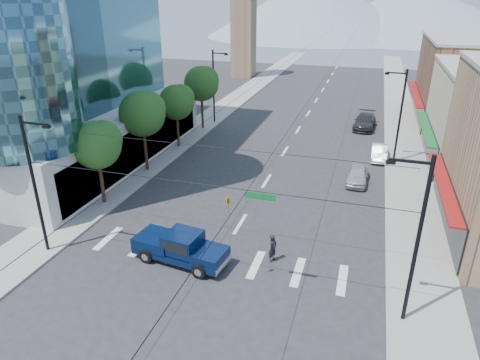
{
  "coord_description": "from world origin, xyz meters",
  "views": [
    {
      "loc": [
        7.88,
        -19.7,
        15.35
      ],
      "look_at": [
        -0.32,
        7.02,
        3.0
      ],
      "focal_mm": 32.0,
      "sensor_mm": 36.0,
      "label": 1
    }
  ],
  "objects": [
    {
      "name": "lamp_pole_ne",
      "position": [
        10.67,
        22.0,
        4.94
      ],
      "size": [
        2.0,
        0.25,
        9.0
      ],
      "color": "black",
      "rests_on": "ground"
    },
    {
      "name": "tree_near",
      "position": [
        -11.07,
        6.1,
        4.99
      ],
      "size": [
        3.65,
        3.64,
        6.71
      ],
      "color": "black",
      "rests_on": "ground"
    },
    {
      "name": "tree_far",
      "position": [
        -11.07,
        27.1,
        5.59
      ],
      "size": [
        4.09,
        4.09,
        7.52
      ],
      "color": "black",
      "rests_on": "ground"
    },
    {
      "name": "tree_midfar",
      "position": [
        -11.07,
        20.1,
        4.99
      ],
      "size": [
        3.65,
        3.64,
        6.71
      ],
      "color": "black",
      "rests_on": "ground"
    },
    {
      "name": "parked_car_far",
      "position": [
        7.6,
        33.05,
        0.84
      ],
      "size": [
        2.74,
        5.96,
        1.69
      ],
      "primitive_type": "imported",
      "rotation": [
        0.0,
        0.0,
        -0.06
      ],
      "color": "#2D2C2F",
      "rests_on": "ground"
    },
    {
      "name": "parked_car_near",
      "position": [
        7.63,
        16.03,
        0.74
      ],
      "size": [
        1.87,
        4.38,
        1.48
      ],
      "primitive_type": "imported",
      "rotation": [
        0.0,
        0.0,
        -0.03
      ],
      "color": "#BDBCC2",
      "rests_on": "ground"
    },
    {
      "name": "ground",
      "position": [
        0.0,
        0.0,
        0.0
      ],
      "size": [
        160.0,
        160.0,
        0.0
      ],
      "primitive_type": "plane",
      "color": "#28282B",
      "rests_on": "ground"
    },
    {
      "name": "pickup_truck",
      "position": [
        -2.17,
        0.53,
        1.06
      ],
      "size": [
        6.22,
        2.95,
        2.03
      ],
      "rotation": [
        0.0,
        0.0,
        -0.13
      ],
      "color": "#08183D",
      "rests_on": "ground"
    },
    {
      "name": "mountain_left",
      "position": [
        -15.0,
        150.0,
        11.0
      ],
      "size": [
        80.0,
        80.0,
        22.0
      ],
      "primitive_type": "cone",
      "color": "gray",
      "rests_on": "ground"
    },
    {
      "name": "sidewalk_left",
      "position": [
        -12.0,
        40.0,
        0.07
      ],
      "size": [
        4.0,
        120.0,
        0.15
      ],
      "primitive_type": "cube",
      "color": "gray",
      "rests_on": "ground"
    },
    {
      "name": "lamp_pole_nw",
      "position": [
        -10.67,
        30.0,
        4.94
      ],
      "size": [
        2.0,
        0.25,
        9.0
      ],
      "color": "black",
      "rests_on": "ground"
    },
    {
      "name": "pedestrian",
      "position": [
        3.26,
        2.22,
        0.91
      ],
      "size": [
        0.63,
        0.77,
        1.83
      ],
      "primitive_type": "imported",
      "rotation": [
        0.0,
        0.0,
        1.24
      ],
      "color": "black",
      "rests_on": "ground"
    },
    {
      "name": "mountain_right",
      "position": [
        20.0,
        160.0,
        9.0
      ],
      "size": [
        90.0,
        90.0,
        18.0
      ],
      "primitive_type": "cone",
      "color": "gray",
      "rests_on": "ground"
    },
    {
      "name": "tree_midnear",
      "position": [
        -11.07,
        13.1,
        5.59
      ],
      "size": [
        4.09,
        4.09,
        7.52
      ],
      "color": "black",
      "rests_on": "ground"
    },
    {
      "name": "sidewalk_right",
      "position": [
        12.0,
        40.0,
        0.07
      ],
      "size": [
        4.0,
        120.0,
        0.15
      ],
      "primitive_type": "cube",
      "color": "gray",
      "rests_on": "ground"
    },
    {
      "name": "clock_tower",
      "position": [
        -16.5,
        62.0,
        10.64
      ],
      "size": [
        4.8,
        4.8,
        20.4
      ],
      "color": "#8C6B4C",
      "rests_on": "ground"
    },
    {
      "name": "parked_car_mid",
      "position": [
        9.4,
        22.57,
        0.7
      ],
      "size": [
        1.49,
        4.23,
        1.39
      ],
      "primitive_type": "imported",
      "rotation": [
        0.0,
        0.0,
        0.0
      ],
      "color": "white",
      "rests_on": "ground"
    },
    {
      "name": "signal_rig",
      "position": [
        0.19,
        -1.0,
        4.64
      ],
      "size": [
        21.8,
        0.2,
        9.0
      ],
      "color": "black",
      "rests_on": "ground"
    },
    {
      "name": "shop_far",
      "position": [
        20.0,
        40.0,
        5.0
      ],
      "size": [
        12.0,
        18.0,
        10.0
      ],
      "primitive_type": "cube",
      "color": "brown",
      "rests_on": "ground"
    }
  ]
}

